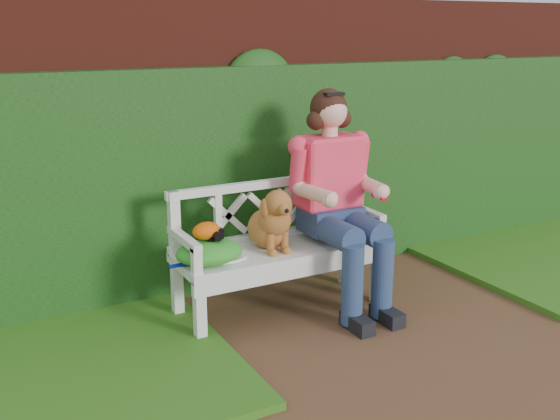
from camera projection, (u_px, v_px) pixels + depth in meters
name	position (u px, v px, depth m)	size (l,w,h in m)	color
ground	(432.00, 355.00, 4.09)	(60.00, 60.00, 0.00)	brown
brick_wall	(286.00, 137.00, 5.40)	(10.00, 0.30, 2.20)	#5C1F15
ivy_hedge	(299.00, 172.00, 5.29)	(10.00, 0.18, 1.70)	#265D1A
grass_left	(3.00, 381.00, 3.74)	(2.60, 2.00, 0.05)	#1B5911
garden_bench	(280.00, 278.00, 4.69)	(1.58, 0.60, 0.48)	white
seated_woman	(333.00, 195.00, 4.71)	(0.68, 0.91, 1.62)	red
dog	(270.00, 218.00, 4.52)	(0.30, 0.41, 0.45)	brown
tennis_racket	(222.00, 258.00, 4.37)	(0.57, 0.24, 0.03)	white
green_bag	(209.00, 251.00, 4.29)	(0.45, 0.35, 0.15)	#2A7236
camera_item	(214.00, 234.00, 4.29)	(0.11, 0.08, 0.07)	black
baseball_glove	(206.00, 231.00, 4.28)	(0.19, 0.14, 0.12)	#CF5106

